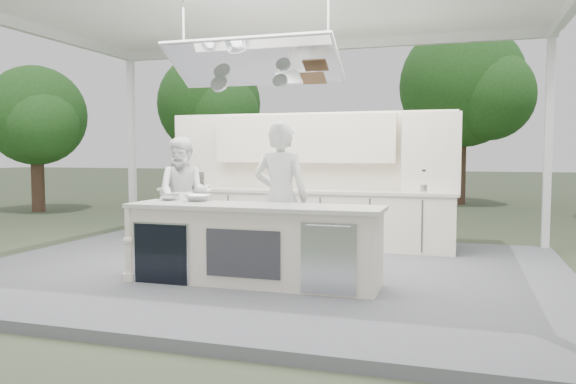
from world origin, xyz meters
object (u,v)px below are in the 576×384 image
(back_counter, at_px, (302,217))
(head_chef, at_px, (281,198))
(demo_island, at_px, (252,244))
(sous_chef, at_px, (184,194))

(back_counter, xyz_separation_m, head_chef, (0.33, -2.17, 0.51))
(demo_island, xyz_separation_m, sous_chef, (-1.80, 1.73, 0.43))
(demo_island, relative_size, sous_chef, 1.71)
(back_counter, height_order, head_chef, head_chef)
(demo_island, distance_m, sous_chef, 2.54)
(head_chef, bearing_deg, sous_chef, -28.99)
(back_counter, xyz_separation_m, sous_chef, (-1.62, -1.08, 0.43))
(back_counter, relative_size, head_chef, 2.58)
(head_chef, xyz_separation_m, sous_chef, (-1.96, 1.09, -0.08))
(back_counter, distance_m, head_chef, 2.25)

